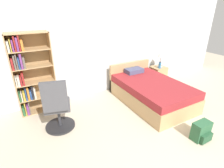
{
  "coord_description": "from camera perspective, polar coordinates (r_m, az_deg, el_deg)",
  "views": [
    {
      "loc": [
        -2.12,
        -1.0,
        2.3
      ],
      "look_at": [
        -0.46,
        1.98,
        0.77
      ],
      "focal_mm": 28.0,
      "sensor_mm": 36.0,
      "label": 1
    }
  ],
  "objects": [
    {
      "name": "table_lamp",
      "position": [
        5.65,
        15.78,
        9.1
      ],
      "size": [
        0.22,
        0.22,
        0.5
      ],
      "color": "#B2B2B7",
      "rests_on": "nightstand"
    },
    {
      "name": "bookshelf",
      "position": [
        4.23,
        -25.47,
        2.73
      ],
      "size": [
        0.84,
        0.34,
        1.82
      ],
      "color": "tan",
      "rests_on": "ground_plane"
    },
    {
      "name": "bed",
      "position": [
        4.63,
        12.24,
        -2.24
      ],
      "size": [
        1.32,
        2.08,
        0.81
      ],
      "color": "tan",
      "rests_on": "ground_plane"
    },
    {
      "name": "backpack_green",
      "position": [
        3.75,
        27.18,
        -13.61
      ],
      "size": [
        0.35,
        0.26,
        0.36
      ],
      "color": "#2D603D",
      "rests_on": "ground_plane"
    },
    {
      "name": "wall_back",
      "position": [
        4.84,
        -2.43,
        12.18
      ],
      "size": [
        9.0,
        0.06,
        2.6
      ],
      "color": "silver",
      "rests_on": "ground_plane"
    },
    {
      "name": "water_bottle",
      "position": [
        5.6,
        15.34,
        5.96
      ],
      "size": [
        0.08,
        0.08,
        0.21
      ],
      "color": "teal",
      "rests_on": "nightstand"
    },
    {
      "name": "office_chair",
      "position": [
        3.55,
        -17.39,
        -7.56
      ],
      "size": [
        0.59,
        0.66,
        1.13
      ],
      "color": "#232326",
      "rests_on": "ground_plane"
    },
    {
      "name": "nightstand",
      "position": [
        5.84,
        14.75,
        2.93
      ],
      "size": [
        0.45,
        0.44,
        0.53
      ],
      "color": "tan",
      "rests_on": "ground_plane"
    }
  ]
}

